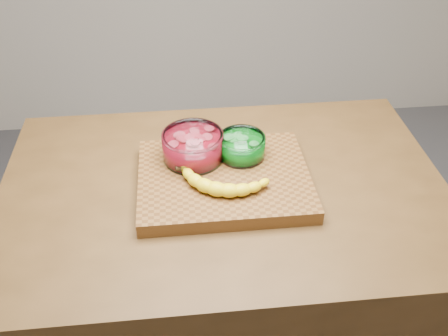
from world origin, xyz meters
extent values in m
cube|color=#523518|center=(0.00, 0.00, 0.45)|extent=(1.20, 0.80, 0.90)
cube|color=brown|center=(0.00, 0.00, 0.92)|extent=(0.45, 0.35, 0.04)
cylinder|color=white|center=(-0.08, 0.08, 0.98)|extent=(0.17, 0.17, 0.08)
cylinder|color=red|center=(-0.08, 0.08, 0.97)|extent=(0.14, 0.14, 0.04)
cylinder|color=#FF5062|center=(-0.08, 0.08, 1.00)|extent=(0.14, 0.14, 0.02)
cylinder|color=white|center=(0.06, 0.08, 0.97)|extent=(0.13, 0.13, 0.06)
cylinder|color=#0B9B1A|center=(0.06, 0.08, 0.96)|extent=(0.11, 0.11, 0.03)
cylinder|color=#71F071|center=(0.06, 0.08, 0.99)|extent=(0.10, 0.10, 0.02)
camera|label=1|loc=(-0.11, -1.02, 1.76)|focal=40.00mm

